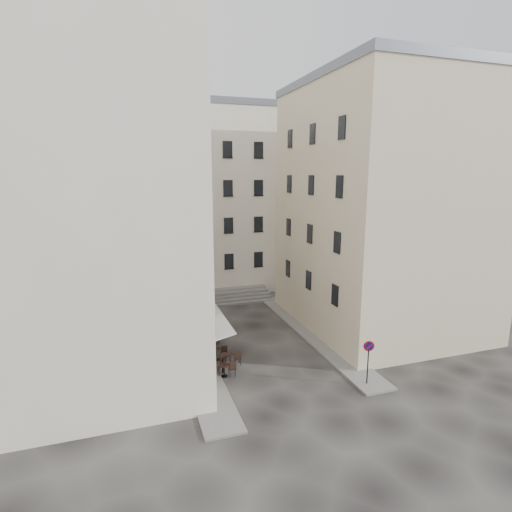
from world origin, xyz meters
name	(u,v)px	position (x,y,z in m)	size (l,w,h in m)	color
ground	(268,358)	(0.00, 0.00, 0.00)	(90.00, 90.00, 0.00)	black
sidewalk_left	(189,342)	(-4.50, 4.00, 0.06)	(2.00, 22.00, 0.12)	slate
sidewalk_right	(310,332)	(4.50, 3.00, 0.06)	(2.00, 18.00, 0.12)	slate
building_left	(84,199)	(-10.50, 3.00, 10.31)	(12.20, 16.20, 20.60)	beige
building_right	(382,207)	(10.50, 3.50, 9.31)	(12.20, 14.20, 18.60)	beige
building_back	(198,198)	(-1.00, 19.00, 9.31)	(18.20, 10.20, 18.60)	beige
cafe_storefront	(199,333)	(-4.32, 1.00, 1.88)	(1.74, 7.30, 3.50)	#40090C
stone_steps	(223,297)	(0.00, 12.57, 0.40)	(9.00, 3.15, 0.80)	#63605E
bollard_near	(223,365)	(-3.25, -1.00, 0.53)	(0.12, 0.12, 0.98)	black
bollard_mid	(211,342)	(-3.25, 2.50, 0.53)	(0.12, 0.12, 0.98)	black
bollard_far	(201,324)	(-3.25, 6.00, 0.53)	(0.12, 0.12, 0.98)	black
no_parking_sign	(369,354)	(4.19, -4.95, 1.90)	(0.59, 0.22, 2.69)	black
bistro_table_a	(224,369)	(-3.29, -1.48, 0.49)	(1.37, 0.64, 0.96)	black
bistro_table_b	(230,358)	(-2.59, -0.22, 0.48)	(1.34, 0.63, 0.95)	black
bistro_table_c	(216,353)	(-3.25, 0.78, 0.49)	(1.36, 0.64, 0.96)	black
bistro_table_d	(211,339)	(-3.06, 3.32, 0.42)	(1.17, 0.55, 0.82)	black
bistro_table_e	(201,333)	(-3.57, 4.42, 0.47)	(1.30, 0.61, 0.92)	black
pedestrian	(219,329)	(-2.32, 3.86, 0.82)	(0.60, 0.39, 1.63)	black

